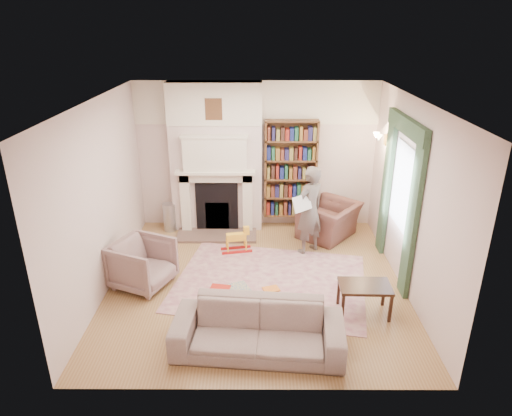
{
  "coord_description": "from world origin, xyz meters",
  "views": [
    {
      "loc": [
        0.02,
        -6.16,
        3.8
      ],
      "look_at": [
        0.0,
        0.25,
        1.15
      ],
      "focal_mm": 32.0,
      "sensor_mm": 36.0,
      "label": 1
    }
  ],
  "objects_px": {
    "man_reading": "(309,210)",
    "armchair_left": "(143,264)",
    "armchair_reading": "(329,220)",
    "rocking_horse": "(236,240)",
    "paraffin_heater": "(170,217)",
    "bookcase": "(291,169)",
    "coffee_table": "(364,299)",
    "sofa": "(258,329)"
  },
  "relations": [
    {
      "from": "armchair_reading",
      "to": "sofa",
      "type": "height_order",
      "value": "armchair_reading"
    },
    {
      "from": "bookcase",
      "to": "rocking_horse",
      "type": "relative_size",
      "value": 3.45
    },
    {
      "from": "bookcase",
      "to": "rocking_horse",
      "type": "height_order",
      "value": "bookcase"
    },
    {
      "from": "man_reading",
      "to": "paraffin_heater",
      "type": "bearing_deg",
      "value": -58.05
    },
    {
      "from": "coffee_table",
      "to": "rocking_horse",
      "type": "xyz_separation_m",
      "value": [
        -1.85,
        1.82,
        0.01
      ]
    },
    {
      "from": "bookcase",
      "to": "coffee_table",
      "type": "relative_size",
      "value": 2.64
    },
    {
      "from": "armchair_reading",
      "to": "man_reading",
      "type": "xyz_separation_m",
      "value": [
        -0.45,
        -0.6,
        0.46
      ]
    },
    {
      "from": "paraffin_heater",
      "to": "sofa",
      "type": "bearing_deg",
      "value": -63.83
    },
    {
      "from": "bookcase",
      "to": "rocking_horse",
      "type": "distance_m",
      "value": 1.76
    },
    {
      "from": "sofa",
      "to": "man_reading",
      "type": "bearing_deg",
      "value": 76.53
    },
    {
      "from": "paraffin_heater",
      "to": "rocking_horse",
      "type": "xyz_separation_m",
      "value": [
        1.33,
        -0.89,
        -0.04
      ]
    },
    {
      "from": "man_reading",
      "to": "armchair_left",
      "type": "bearing_deg",
      "value": -16.41
    },
    {
      "from": "bookcase",
      "to": "man_reading",
      "type": "xyz_separation_m",
      "value": [
        0.26,
        -1.09,
        -0.39
      ]
    },
    {
      "from": "rocking_horse",
      "to": "bookcase",
      "type": "bearing_deg",
      "value": 36.8
    },
    {
      "from": "rocking_horse",
      "to": "armchair_reading",
      "type": "bearing_deg",
      "value": 8.78
    },
    {
      "from": "man_reading",
      "to": "coffee_table",
      "type": "bearing_deg",
      "value": 68.2
    },
    {
      "from": "armchair_left",
      "to": "bookcase",
      "type": "bearing_deg",
      "value": -23.64
    },
    {
      "from": "armchair_left",
      "to": "coffee_table",
      "type": "relative_size",
      "value": 1.16
    },
    {
      "from": "rocking_horse",
      "to": "armchair_left",
      "type": "bearing_deg",
      "value": -152.52
    },
    {
      "from": "paraffin_heater",
      "to": "rocking_horse",
      "type": "height_order",
      "value": "paraffin_heater"
    },
    {
      "from": "armchair_reading",
      "to": "armchair_left",
      "type": "relative_size",
      "value": 1.25
    },
    {
      "from": "bookcase",
      "to": "man_reading",
      "type": "distance_m",
      "value": 1.18
    },
    {
      "from": "armchair_left",
      "to": "man_reading",
      "type": "height_order",
      "value": "man_reading"
    },
    {
      "from": "paraffin_heater",
      "to": "bookcase",
      "type": "bearing_deg",
      "value": 5.4
    },
    {
      "from": "sofa",
      "to": "rocking_horse",
      "type": "relative_size",
      "value": 3.88
    },
    {
      "from": "coffee_table",
      "to": "paraffin_heater",
      "type": "bearing_deg",
      "value": 140.77
    },
    {
      "from": "armchair_left",
      "to": "paraffin_heater",
      "type": "bearing_deg",
      "value": 22.1
    },
    {
      "from": "bookcase",
      "to": "coffee_table",
      "type": "xyz_separation_m",
      "value": [
        0.85,
        -2.93,
        -0.95
      ]
    },
    {
      "from": "armchair_left",
      "to": "man_reading",
      "type": "bearing_deg",
      "value": -43.54
    },
    {
      "from": "rocking_horse",
      "to": "paraffin_heater",
      "type": "bearing_deg",
      "value": 134.93
    },
    {
      "from": "man_reading",
      "to": "rocking_horse",
      "type": "distance_m",
      "value": 1.38
    },
    {
      "from": "armchair_reading",
      "to": "paraffin_heater",
      "type": "bearing_deg",
      "value": -55.66
    },
    {
      "from": "armchair_reading",
      "to": "paraffin_heater",
      "type": "xyz_separation_m",
      "value": [
        -3.04,
        0.27,
        -0.06
      ]
    },
    {
      "from": "sofa",
      "to": "man_reading",
      "type": "xyz_separation_m",
      "value": [
        0.88,
        2.61,
        0.48
      ]
    },
    {
      "from": "coffee_table",
      "to": "rocking_horse",
      "type": "height_order",
      "value": "rocking_horse"
    },
    {
      "from": "man_reading",
      "to": "bookcase",
      "type": "bearing_deg",
      "value": -116.05
    },
    {
      "from": "sofa",
      "to": "rocking_horse",
      "type": "distance_m",
      "value": 2.62
    },
    {
      "from": "coffee_table",
      "to": "paraffin_heater",
      "type": "height_order",
      "value": "paraffin_heater"
    },
    {
      "from": "armchair_left",
      "to": "paraffin_heater",
      "type": "distance_m",
      "value": 1.99
    },
    {
      "from": "coffee_table",
      "to": "rocking_horse",
      "type": "distance_m",
      "value": 2.59
    },
    {
      "from": "sofa",
      "to": "coffee_table",
      "type": "height_order",
      "value": "sofa"
    },
    {
      "from": "coffee_table",
      "to": "paraffin_heater",
      "type": "xyz_separation_m",
      "value": [
        -3.17,
        2.71,
        0.05
      ]
    }
  ]
}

